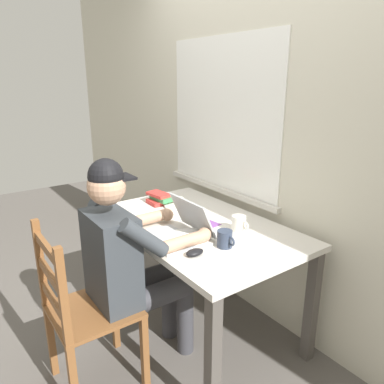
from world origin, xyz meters
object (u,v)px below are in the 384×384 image
(seated_person, at_px, (130,258))
(laptop, at_px, (178,229))
(coffee_mug_dark, at_px, (225,239))
(book_stack_main, at_px, (161,198))
(wooden_chair, at_px, (83,312))
(coffee_mug_white, at_px, (239,224))
(landscape_photo_print, at_px, (209,223))
(desk, at_px, (197,238))
(computer_mouse, at_px, (195,252))

(seated_person, xyz_separation_m, laptop, (0.05, 0.28, 0.11))
(coffee_mug_dark, relative_size, book_stack_main, 0.59)
(wooden_chair, xyz_separation_m, laptop, (0.05, 0.56, 0.34))
(wooden_chair, xyz_separation_m, coffee_mug_white, (0.18, 0.91, 0.33))
(laptop, bearing_deg, landscape_photo_print, 103.63)
(laptop, distance_m, coffee_mug_white, 0.37)
(desk, bearing_deg, coffee_mug_dark, -11.60)
(book_stack_main, height_order, landscape_photo_print, book_stack_main)
(desk, xyz_separation_m, computer_mouse, (0.34, -0.26, 0.11))
(desk, bearing_deg, book_stack_main, 178.17)
(wooden_chair, relative_size, book_stack_main, 4.61)
(desk, bearing_deg, laptop, -62.70)
(laptop, xyz_separation_m, coffee_mug_dark, (0.24, 0.14, -0.00))
(laptop, distance_m, computer_mouse, 0.24)
(seated_person, bearing_deg, laptop, 79.91)
(coffee_mug_white, bearing_deg, landscape_photo_print, -159.46)
(coffee_mug_white, relative_size, coffee_mug_dark, 1.01)
(wooden_chair, xyz_separation_m, landscape_photo_print, (-0.02, 0.83, 0.29))
(desk, relative_size, coffee_mug_white, 11.09)
(coffee_mug_white, xyz_separation_m, landscape_photo_print, (-0.19, -0.07, -0.05))
(computer_mouse, bearing_deg, desk, 142.24)
(wooden_chair, bearing_deg, book_stack_main, 123.59)
(desk, distance_m, coffee_mug_dark, 0.38)
(coffee_mug_dark, height_order, book_stack_main, coffee_mug_dark)
(desk, distance_m, laptop, 0.28)
(seated_person, relative_size, computer_mouse, 12.44)
(laptop, bearing_deg, desk, 117.30)
(coffee_mug_white, bearing_deg, computer_mouse, -75.58)
(desk, xyz_separation_m, coffee_mug_white, (0.23, 0.14, 0.14))
(landscape_photo_print, bearing_deg, computer_mouse, -55.64)
(coffee_mug_white, bearing_deg, book_stack_main, -170.16)
(coffee_mug_white, bearing_deg, laptop, -110.00)
(seated_person, bearing_deg, coffee_mug_dark, 55.12)
(desk, distance_m, landscape_photo_print, 0.12)
(book_stack_main, xyz_separation_m, landscape_photo_print, (0.50, 0.05, -0.04))
(laptop, bearing_deg, coffee_mug_dark, 29.86)
(wooden_chair, bearing_deg, laptop, 84.93)
(coffee_mug_white, relative_size, book_stack_main, 0.60)
(coffee_mug_white, height_order, landscape_photo_print, coffee_mug_white)
(wooden_chair, bearing_deg, seated_person, 90.00)
(coffee_mug_dark, bearing_deg, book_stack_main, 173.91)
(seated_person, xyz_separation_m, coffee_mug_dark, (0.29, 0.42, 0.11))
(laptop, xyz_separation_m, landscape_photo_print, (-0.07, 0.27, -0.05))
(desk, height_order, wooden_chair, wooden_chair)
(seated_person, relative_size, laptop, 3.77)
(seated_person, height_order, landscape_photo_print, seated_person)
(wooden_chair, relative_size, coffee_mug_white, 7.74)
(desk, xyz_separation_m, book_stack_main, (-0.46, 0.01, 0.13))
(computer_mouse, xyz_separation_m, coffee_mug_dark, (0.01, 0.19, 0.03))
(coffee_mug_dark, relative_size, landscape_photo_print, 0.93)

